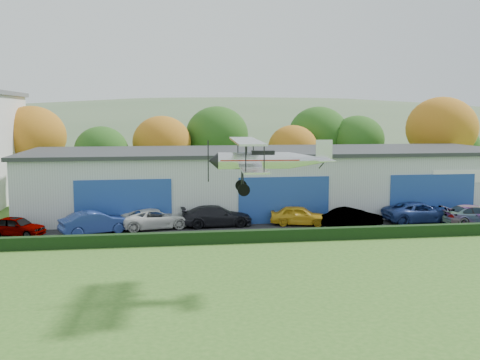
{
  "coord_description": "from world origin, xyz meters",
  "views": [
    {
      "loc": [
        -4.46,
        -19.79,
        8.5
      ],
      "look_at": [
        -0.05,
        10.51,
        4.82
      ],
      "focal_mm": 42.51,
      "sensor_mm": 36.0,
      "label": 1
    }
  ],
  "objects": [
    {
      "name": "ground",
      "position": [
        0.0,
        0.0,
        0.0
      ],
      "size": [
        300.0,
        300.0,
        0.0
      ],
      "primitive_type": "plane",
      "color": "#366620",
      "rests_on": "ground"
    },
    {
      "name": "apron",
      "position": [
        3.0,
        21.0,
        0.03
      ],
      "size": [
        48.0,
        9.0,
        0.05
      ],
      "primitive_type": "cube",
      "color": "black",
      "rests_on": "ground"
    },
    {
      "name": "hedge",
      "position": [
        3.0,
        16.2,
        0.4
      ],
      "size": [
        46.0,
        0.6,
        0.8
      ],
      "primitive_type": "cube",
      "color": "black",
      "rests_on": "ground"
    },
    {
      "name": "hangar",
      "position": [
        5.0,
        27.98,
        2.66
      ],
      "size": [
        40.6,
        12.6,
        5.3
      ],
      "color": "#B2B7BC",
      "rests_on": "ground"
    },
    {
      "name": "tree_belt",
      "position": [
        0.85,
        40.62,
        5.61
      ],
      "size": [
        75.7,
        13.22,
        10.12
      ],
      "color": "#3D2614",
      "rests_on": "ground"
    },
    {
      "name": "distant_hills",
      "position": [
        -4.38,
        140.0,
        -13.05
      ],
      "size": [
        430.0,
        196.0,
        56.0
      ],
      "color": "#4C6642",
      "rests_on": "ground"
    },
    {
      "name": "car_0",
      "position": [
        -14.1,
        20.21,
        0.72
      ],
      "size": [
        4.23,
        2.92,
        1.34
      ],
      "primitive_type": "imported",
      "rotation": [
        0.0,
        0.0,
        1.19
      ],
      "color": "gray",
      "rests_on": "apron"
    },
    {
      "name": "car_1",
      "position": [
        -8.83,
        20.04,
        0.85
      ],
      "size": [
        5.11,
        3.42,
        1.59
      ],
      "primitive_type": "imported",
      "rotation": [
        0.0,
        0.0,
        1.97
      ],
      "color": "navy",
      "rests_on": "apron"
    },
    {
      "name": "car_2",
      "position": [
        -4.66,
        21.34,
        0.77
      ],
      "size": [
        5.52,
        3.36,
        1.43
      ],
      "primitive_type": "imported",
      "rotation": [
        0.0,
        0.0,
        1.77
      ],
      "color": "silver",
      "rests_on": "apron"
    },
    {
      "name": "car_3",
      "position": [
        -0.22,
        21.55,
        0.82
      ],
      "size": [
        5.38,
        2.41,
        1.53
      ],
      "primitive_type": "imported",
      "rotation": [
        0.0,
        0.0,
        1.62
      ],
      "color": "black",
      "rests_on": "apron"
    },
    {
      "name": "car_4",
      "position": [
        5.97,
        21.06,
        0.78
      ],
      "size": [
        4.59,
        2.77,
        1.46
      ],
      "primitive_type": "imported",
      "rotation": [
        0.0,
        0.0,
        1.31
      ],
      "color": "gold",
      "rests_on": "apron"
    },
    {
      "name": "car_5",
      "position": [
        9.58,
        19.42,
        0.8
      ],
      "size": [
        4.79,
        3.05,
        1.49
      ],
      "primitive_type": "imported",
      "rotation": [
        0.0,
        0.0,
        1.93
      ],
      "color": "gray",
      "rests_on": "apron"
    },
    {
      "name": "car_6",
      "position": [
        15.4,
        20.74,
        0.83
      ],
      "size": [
        5.71,
        2.82,
        1.56
      ],
      "primitive_type": "imported",
      "rotation": [
        0.0,
        0.0,
        1.61
      ],
      "color": "navy",
      "rests_on": "apron"
    },
    {
      "name": "car_7",
      "position": [
        19.12,
        19.35,
        0.78
      ],
      "size": [
        5.09,
        2.2,
        1.46
      ],
      "primitive_type": "imported",
      "rotation": [
        0.0,
        0.0,
        1.6
      ],
      "color": "gray",
      "rests_on": "apron"
    },
    {
      "name": "biplane",
      "position": [
        0.63,
        6.97,
        6.25
      ],
      "size": [
        6.03,
        6.92,
        2.59
      ],
      "rotation": [
        0.0,
        0.0,
        -0.07
      ],
      "color": "silver"
    }
  ]
}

